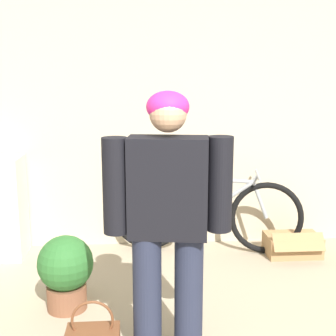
% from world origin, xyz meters
% --- Properties ---
extents(wall_back, '(8.00, 0.07, 2.60)m').
position_xyz_m(wall_back, '(0.00, 2.97, 1.30)').
color(wall_back, beige).
rests_on(wall_back, ground_plane).
extents(person, '(0.72, 0.26, 1.56)m').
position_xyz_m(person, '(0.04, 1.07, 0.88)').
color(person, '#23283D').
rests_on(person, ground_plane).
extents(bicycle, '(1.76, 0.48, 0.75)m').
position_xyz_m(bicycle, '(0.52, 2.70, 0.36)').
color(bicycle, black).
rests_on(bicycle, ground_plane).
extents(cardboard_box, '(0.49, 0.37, 0.25)m').
position_xyz_m(cardboard_box, '(1.30, 2.55, 0.10)').
color(cardboard_box, '#A87F51').
rests_on(cardboard_box, ground_plane).
extents(potted_plant, '(0.39, 0.39, 0.54)m').
position_xyz_m(potted_plant, '(-0.64, 1.69, 0.30)').
color(potted_plant, brown).
rests_on(potted_plant, ground_plane).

